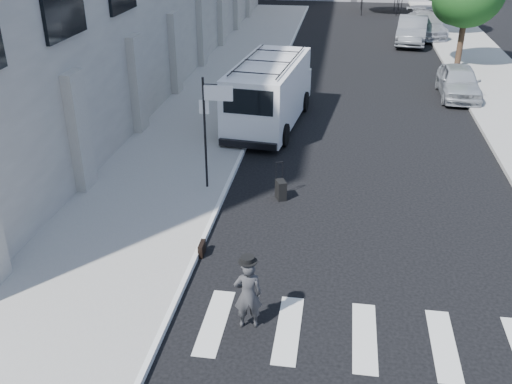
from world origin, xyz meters
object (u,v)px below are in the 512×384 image
(parked_car_b, at_px, (412,30))
(parked_car_a, at_px, (459,82))
(cargo_van, at_px, (270,92))
(briefcase, at_px, (202,249))
(parked_car_c, at_px, (426,25))
(suitcase, at_px, (281,190))
(businessman, at_px, (248,295))

(parked_car_b, bearing_deg, parked_car_a, -77.25)
(parked_car_b, bearing_deg, cargo_van, -105.97)
(briefcase, relative_size, cargo_van, 0.06)
(parked_car_a, relative_size, parked_car_c, 0.78)
(parked_car_c, bearing_deg, suitcase, -109.31)
(cargo_van, relative_size, parked_car_b, 1.38)
(suitcase, distance_m, parked_car_c, 26.68)
(businessman, height_order, cargo_van, cargo_van)
(businessman, relative_size, parked_car_c, 0.29)
(businessman, height_order, briefcase, businessman)
(parked_car_b, bearing_deg, suitcase, -96.92)
(parked_car_a, distance_m, parked_car_b, 11.70)
(businessman, xyz_separation_m, parked_car_b, (5.93, 29.28, 0.04))
(parked_car_c, bearing_deg, businessman, -106.55)
(parked_car_b, distance_m, parked_car_c, 2.69)
(briefcase, bearing_deg, parked_car_a, 58.87)
(briefcase, distance_m, parked_car_c, 30.43)
(briefcase, relative_size, parked_car_b, 0.09)
(cargo_van, bearing_deg, suitcase, -73.58)
(parked_car_a, height_order, parked_car_c, parked_car_c)
(suitcase, bearing_deg, parked_car_c, 51.21)
(parked_car_c, bearing_deg, cargo_van, -117.50)
(parked_car_a, xyz_separation_m, parked_car_b, (-1.10, 11.64, 0.11))
(cargo_van, height_order, parked_car_a, cargo_van)
(businessman, xyz_separation_m, cargo_van, (-1.21, 12.70, 0.51))
(parked_car_a, bearing_deg, parked_car_c, 91.12)
(suitcase, relative_size, parked_car_b, 0.22)
(cargo_van, xyz_separation_m, parked_car_c, (8.28, 19.03, -0.52))
(briefcase, height_order, suitcase, suitcase)
(briefcase, bearing_deg, suitcase, 63.02)
(briefcase, xyz_separation_m, parked_car_c, (8.70, 29.15, 0.63))
(businessman, bearing_deg, parked_car_b, -113.58)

